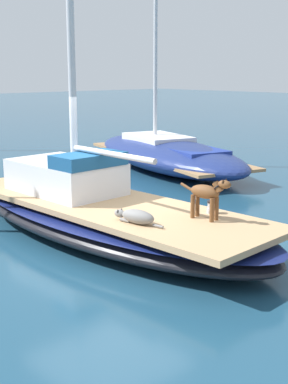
{
  "coord_description": "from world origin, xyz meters",
  "views": [
    {
      "loc": [
        -5.79,
        -7.27,
        2.96
      ],
      "look_at": [
        0.0,
        -1.0,
        1.01
      ],
      "focal_mm": 49.6,
      "sensor_mm": 36.0,
      "label": 1
    }
  ],
  "objects_px": {
    "deck_winch": "(211,207)",
    "moored_boat_starboard_side": "(167,153)",
    "dog_brown": "(207,194)",
    "dog_grey": "(136,217)",
    "sailboat_main": "(107,219)"
  },
  "relations": [
    {
      "from": "sailboat_main",
      "to": "dog_brown",
      "type": "relative_size",
      "value": 7.81
    },
    {
      "from": "dog_grey",
      "to": "deck_winch",
      "type": "bearing_deg",
      "value": -17.11
    },
    {
      "from": "deck_winch",
      "to": "moored_boat_starboard_side",
      "type": "bearing_deg",
      "value": 50.42
    },
    {
      "from": "dog_grey",
      "to": "moored_boat_starboard_side",
      "type": "relative_size",
      "value": 0.12
    },
    {
      "from": "dog_grey",
      "to": "deck_winch",
      "type": "height_order",
      "value": "dog_grey"
    },
    {
      "from": "moored_boat_starboard_side",
      "to": "dog_grey",
      "type": "bearing_deg",
      "value": -138.53
    },
    {
      "from": "dog_brown",
      "to": "deck_winch",
      "type": "distance_m",
      "value": 0.52
    },
    {
      "from": "dog_brown",
      "to": "moored_boat_starboard_side",
      "type": "xyz_separation_m",
      "value": [
        5.17,
        6.03,
        -0.57
      ]
    },
    {
      "from": "sailboat_main",
      "to": "dog_brown",
      "type": "xyz_separation_m",
      "value": [
        0.44,
        -1.99,
        0.75
      ]
    },
    {
      "from": "dog_grey",
      "to": "sailboat_main",
      "type": "bearing_deg",
      "value": 69.3
    },
    {
      "from": "deck_winch",
      "to": "dog_brown",
      "type": "bearing_deg",
      "value": -150.35
    },
    {
      "from": "dog_brown",
      "to": "dog_grey",
      "type": "xyz_separation_m",
      "value": [
        -0.96,
        0.61,
        -0.32
      ]
    },
    {
      "from": "dog_brown",
      "to": "deck_winch",
      "type": "bearing_deg",
      "value": 29.65
    },
    {
      "from": "sailboat_main",
      "to": "moored_boat_starboard_side",
      "type": "relative_size",
      "value": 0.93
    },
    {
      "from": "sailboat_main",
      "to": "dog_brown",
      "type": "height_order",
      "value": "dog_brown"
    }
  ]
}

